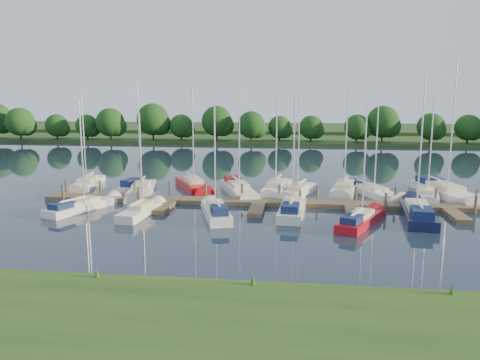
# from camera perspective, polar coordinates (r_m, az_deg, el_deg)

# --- Properties ---
(ground) EXTENTS (260.00, 260.00, 0.00)m
(ground) POSITION_cam_1_polar(r_m,az_deg,el_deg) (34.51, 1.30, -5.97)
(ground) COLOR #182531
(ground) RESTS_ON ground
(near_bank) EXTENTS (90.00, 10.00, 0.50)m
(near_bank) POSITION_cam_1_polar(r_m,az_deg,el_deg) (19.65, -3.64, -18.14)
(near_bank) COLOR #234513
(near_bank) RESTS_ON ground
(dock) EXTENTS (40.00, 6.00, 0.40)m
(dock) POSITION_cam_1_polar(r_m,az_deg,el_deg) (41.51, 2.31, -2.94)
(dock) COLOR brown
(dock) RESTS_ON ground
(mooring_pilings) EXTENTS (38.24, 2.84, 2.00)m
(mooring_pilings) POSITION_cam_1_polar(r_m,az_deg,el_deg) (42.52, 2.44, -2.07)
(mooring_pilings) COLOR #473D33
(mooring_pilings) RESTS_ON ground
(far_shore) EXTENTS (180.00, 30.00, 0.60)m
(far_shore) POSITION_cam_1_polar(r_m,az_deg,el_deg) (108.45, 5.30, 5.13)
(far_shore) COLOR #204119
(far_shore) RESTS_ON ground
(distant_hill) EXTENTS (220.00, 40.00, 1.40)m
(distant_hill) POSITION_cam_1_polar(r_m,az_deg,el_deg) (133.34, 5.65, 6.21)
(distant_hill) COLOR #354F22
(distant_hill) RESTS_ON ground
(treeline) EXTENTS (146.06, 10.01, 8.17)m
(treeline) POSITION_cam_1_polar(r_m,az_deg,el_deg) (95.05, 5.86, 6.83)
(treeline) COLOR #38281C
(treeline) RESTS_ON ground
(sailboat_n_0) EXTENTS (2.92, 8.16, 10.30)m
(sailboat_n_0) POSITION_cam_1_polar(r_m,az_deg,el_deg) (52.84, -18.12, -0.54)
(sailboat_n_0) COLOR white
(sailboat_n_0) RESTS_ON ground
(motorboat) EXTENTS (2.31, 4.86, 1.54)m
(motorboat) POSITION_cam_1_polar(r_m,az_deg,el_deg) (49.32, -13.23, -0.96)
(motorboat) COLOR white
(motorboat) RESTS_ON ground
(sailboat_n_2) EXTENTS (3.48, 8.85, 11.16)m
(sailboat_n_2) POSITION_cam_1_polar(r_m,az_deg,el_deg) (47.70, -11.91, -1.35)
(sailboat_n_2) COLOR white
(sailboat_n_2) RESTS_ON ground
(sailboat_n_3) EXTENTS (5.26, 8.23, 10.94)m
(sailboat_n_3) POSITION_cam_1_polar(r_m,az_deg,el_deg) (49.47, -5.72, -0.77)
(sailboat_n_3) COLOR #B31019
(sailboat_n_3) RESTS_ON ground
(sailboat_n_4) EXTENTS (4.58, 8.74, 11.25)m
(sailboat_n_4) POSITION_cam_1_polar(r_m,az_deg,el_deg) (46.85, -0.21, -1.26)
(sailboat_n_4) COLOR white
(sailboat_n_4) RESTS_ON ground
(sailboat_n_5) EXTENTS (2.91, 8.56, 10.94)m
(sailboat_n_5) POSITION_cam_1_polar(r_m,az_deg,el_deg) (47.53, 4.44, -1.19)
(sailboat_n_5) COLOR white
(sailboat_n_5) RESTS_ON ground
(sailboat_n_6) EXTENTS (3.72, 7.87, 10.02)m
(sailboat_n_6) POSITION_cam_1_polar(r_m,az_deg,el_deg) (46.45, 7.13, -1.52)
(sailboat_n_6) COLOR white
(sailboat_n_6) RESTS_ON ground
(sailboat_n_7) EXTENTS (3.56, 9.13, 11.45)m
(sailboat_n_7) POSITION_cam_1_polar(r_m,az_deg,el_deg) (48.33, 12.62, -1.23)
(sailboat_n_7) COLOR white
(sailboat_n_7) RESTS_ON ground
(sailboat_n_8) EXTENTS (5.09, 8.66, 11.09)m
(sailboat_n_8) POSITION_cam_1_polar(r_m,az_deg,el_deg) (48.03, 15.79, -1.40)
(sailboat_n_8) COLOR white
(sailboat_n_8) RESTS_ON ground
(sailboat_n_9) EXTENTS (3.35, 8.02, 10.13)m
(sailboat_n_9) POSITION_cam_1_polar(r_m,az_deg,el_deg) (47.74, 21.87, -1.86)
(sailboat_n_9) COLOR white
(sailboat_n_9) RESTS_ON ground
(sailboat_n_10) EXTENTS (4.58, 11.01, 13.75)m
(sailboat_n_10) POSITION_cam_1_polar(r_m,az_deg,el_deg) (49.93, 23.67, -1.41)
(sailboat_n_10) COLOR white
(sailboat_n_10) RESTS_ON ground
(sailboat_s_0) EXTENTS (3.99, 7.54, 9.66)m
(sailboat_s_0) POSITION_cam_1_polar(r_m,az_deg,el_deg) (42.19, -18.74, -3.11)
(sailboat_s_0) COLOR white
(sailboat_s_0) RESTS_ON ground
(sailboat_s_1) EXTENTS (2.21, 6.70, 8.68)m
(sailboat_s_1) POSITION_cam_1_polar(r_m,az_deg,el_deg) (39.18, -11.94, -3.82)
(sailboat_s_1) COLOR white
(sailboat_s_1) RESTS_ON ground
(sailboat_s_2) EXTENTS (3.49, 7.31, 9.56)m
(sailboat_s_2) POSITION_cam_1_polar(r_m,az_deg,el_deg) (37.72, -2.93, -4.05)
(sailboat_s_2) COLOR white
(sailboat_s_2) RESTS_ON ground
(sailboat_s_3) EXTENTS (2.33, 7.98, 10.32)m
(sailboat_s_3) POSITION_cam_1_polar(r_m,az_deg,el_deg) (38.81, 6.39, -3.70)
(sailboat_s_3) COLOR white
(sailboat_s_3) RESTS_ON ground
(sailboat_s_4) EXTENTS (4.21, 7.04, 9.27)m
(sailboat_s_4) POSITION_cam_1_polar(r_m,az_deg,el_deg) (36.54, 14.44, -4.87)
(sailboat_s_4) COLOR #B31019
(sailboat_s_4) RESTS_ON ground
(sailboat_s_5) EXTENTS (3.08, 9.27, 11.75)m
(sailboat_s_5) POSITION_cam_1_polar(r_m,az_deg,el_deg) (40.02, 20.79, -3.88)
(sailboat_s_5) COLOR #101536
(sailboat_s_5) RESTS_ON ground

